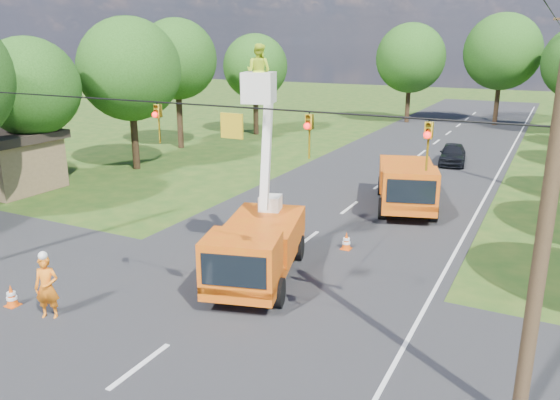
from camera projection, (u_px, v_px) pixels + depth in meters
The scene contains 21 objects.
ground at pixel (380, 185), 30.60m from camera, with size 140.00×140.00×0.00m, color #214715.
road_main at pixel (380, 185), 30.60m from camera, with size 12.00×100.00×0.06m, color black.
road_cross at pixel (188, 331), 15.22m from camera, with size 56.00×10.00×0.07m, color black.
edge_line at pixel (485, 198), 28.16m from camera, with size 0.12×90.00×0.02m, color silver.
bucket_truck at pixel (257, 235), 18.01m from camera, with size 3.78×6.40×7.71m.
second_truck at pixel (407, 184), 25.93m from camera, with size 4.18×6.85×2.42m.
ground_worker at pixel (47, 287), 15.68m from camera, with size 0.70×0.46×1.92m, color #E34813.
distant_car at pixel (453, 154), 35.66m from camera, with size 1.60×3.98×1.36m, color black.
traffic_cone_2 at pixel (282, 258), 19.43m from camera, with size 0.38×0.38×0.71m.
traffic_cone_3 at pixel (346, 241), 21.04m from camera, with size 0.38×0.38×0.71m.
traffic_cone_4 at pixel (11, 296), 16.51m from camera, with size 0.38×0.38×0.71m.
traffic_cone_7 at pixel (423, 209), 25.11m from camera, with size 0.38×0.38×0.71m.
pole_right_near at pixel (550, 191), 10.07m from camera, with size 1.80×0.30×10.00m.
signal_span at pixel (255, 127), 12.60m from camera, with size 18.00×0.29×1.07m.
shed at pixel (4, 159), 29.48m from camera, with size 5.50×4.50×3.15m.
tree_left_c at pixel (30, 87), 28.60m from camera, with size 5.20×5.20×8.06m.
tree_left_d at pixel (130, 69), 32.88m from camera, with size 6.20×6.20×9.24m.
tree_left_e at pixel (177, 59), 39.55m from camera, with size 5.80×5.80×9.41m.
tree_left_f at pixel (255, 67), 45.73m from camera, with size 5.40×5.40×8.40m.
tree_far_a at pixel (411, 58), 52.42m from camera, with size 6.60×6.60×9.50m.
tree_far_b at pixel (502, 52), 50.45m from camera, with size 7.00×7.00×10.32m.
Camera 1 is at (8.47, -8.93, 7.78)m, focal length 35.00 mm.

